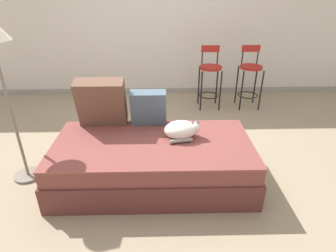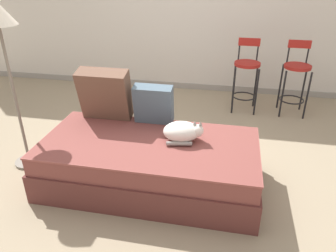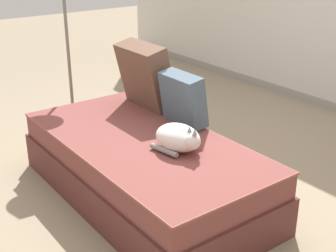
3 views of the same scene
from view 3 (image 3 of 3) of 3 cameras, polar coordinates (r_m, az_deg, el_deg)
name	(u,v)px [view 3 (image 3 of 3)]	position (r m, az deg, el deg)	size (l,w,h in m)	color
ground_plane	(188,180)	(3.61, 2.40, -6.55)	(16.00, 16.00, 0.00)	gray
couch	(144,168)	(3.29, -2.98, -5.09)	(1.93, 0.98, 0.45)	brown
throw_pillow_corner	(145,75)	(3.72, -2.78, 6.21)	(0.49, 0.29, 0.52)	brown
throw_pillow_middle	(183,99)	(3.37, 1.85, 3.30)	(0.37, 0.19, 0.39)	#4C6070
cat	(179,138)	(2.99, 1.33, -1.46)	(0.37, 0.29, 0.20)	white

